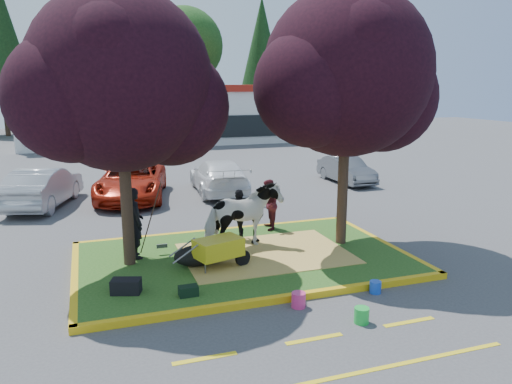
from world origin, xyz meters
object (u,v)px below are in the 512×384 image
object	(u,v)px
calf	(198,255)
cow	(243,217)
wheelbarrow	(219,248)
bucket_blue	(375,287)
bucket_green	(362,315)
handler	(135,223)
car_silver	(43,187)
bucket_pink	(299,300)

from	to	relation	value
calf	cow	bearing A→B (deg)	38.17
calf	wheelbarrow	size ratio (longest dim) A/B	0.59
bucket_blue	bucket_green	bearing A→B (deg)	-131.84
bucket_green	bucket_blue	xyz separation A→B (m)	(1.01, 1.13, -0.02)
calf	handler	size ratio (longest dim) A/B	0.64
handler	wheelbarrow	xyz separation A→B (m)	(1.79, -1.47, -0.39)
bucket_green	car_silver	bearing A→B (deg)	117.87
handler	wheelbarrow	distance (m)	2.35
bucket_blue	bucket_pink	bearing A→B (deg)	-176.69
calf	handler	bearing A→B (deg)	147.50
bucket_blue	car_silver	xyz separation A→B (m)	(-7.35, 10.86, 0.60)
handler	bucket_green	bearing A→B (deg)	-154.53
calf	bucket_pink	size ratio (longest dim) A/B	3.71
bucket_blue	calf	bearing A→B (deg)	143.16
handler	wheelbarrow	bearing A→B (deg)	-142.02
calf	bucket_pink	bearing A→B (deg)	-53.55
cow	bucket_green	world-z (taller)	cow
bucket_green	car_silver	xyz separation A→B (m)	(-6.34, 11.98, 0.58)
cow	wheelbarrow	world-z (taller)	cow
handler	bucket_pink	distance (m)	4.79
bucket_pink	calf	bearing A→B (deg)	119.77
bucket_pink	car_silver	size ratio (longest dim) A/B	0.07
bucket_blue	cow	bearing A→B (deg)	119.77
handler	car_silver	distance (m)	7.70
handler	bucket_pink	world-z (taller)	handler
cow	bucket_green	size ratio (longest dim) A/B	6.76
wheelbarrow	cow	bearing A→B (deg)	34.26
wheelbarrow	bucket_pink	size ratio (longest dim) A/B	6.27
calf	handler	xyz separation A→B (m)	(-1.34, 1.10, 0.65)
cow	calf	xyz separation A→B (m)	(-1.43, -0.88, -0.62)
bucket_blue	wheelbarrow	bearing A→B (deg)	143.73
car_silver	bucket_green	bearing A→B (deg)	134.90
cow	bucket_green	bearing A→B (deg)	177.07
bucket_green	cow	bearing A→B (deg)	101.70
wheelbarrow	car_silver	bearing A→B (deg)	99.33
handler	wheelbarrow	world-z (taller)	handler
calf	bucket_green	world-z (taller)	calf
handler	car_silver	xyz separation A→B (m)	(-2.62, 7.23, -0.32)
handler	car_silver	bearing A→B (deg)	7.41
bucket_pink	bucket_blue	world-z (taller)	bucket_pink
wheelbarrow	bucket_blue	world-z (taller)	wheelbarrow
calf	bucket_green	distance (m)	4.37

